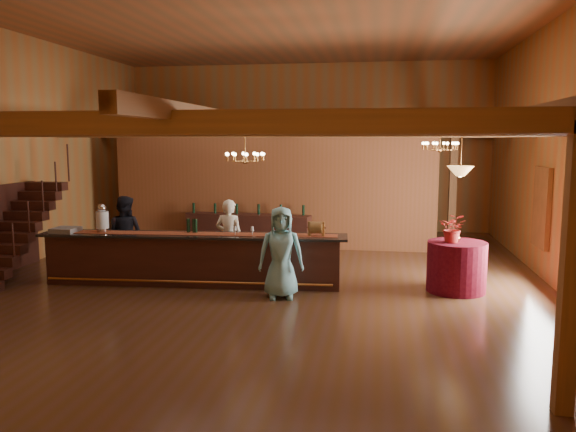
# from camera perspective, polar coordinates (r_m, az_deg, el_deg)

# --- Properties ---
(floor) EXTENTS (14.00, 14.00, 0.00)m
(floor) POSITION_cam_1_polar(r_m,az_deg,el_deg) (12.41, -2.42, -6.26)
(floor) COLOR #4F2F20
(floor) RESTS_ON ground
(ceiling) EXTENTS (14.00, 14.00, 0.00)m
(ceiling) POSITION_cam_1_polar(r_m,az_deg,el_deg) (12.30, -2.57, 19.46)
(ceiling) COLOR #A85F36
(ceiling) RESTS_ON wall_back
(wall_back) EXTENTS (12.00, 0.10, 5.50)m
(wall_back) POSITION_cam_1_polar(r_m,az_deg,el_deg) (18.95, 1.83, 6.98)
(wall_back) COLOR #B5672F
(wall_back) RESTS_ON floor
(wall_front) EXTENTS (12.00, 0.10, 5.50)m
(wall_front) POSITION_cam_1_polar(r_m,az_deg,el_deg) (5.38, -17.83, 4.71)
(wall_front) COLOR #B5672F
(wall_front) RESTS_ON floor
(wall_left) EXTENTS (0.10, 14.00, 5.50)m
(wall_left) POSITION_cam_1_polar(r_m,az_deg,el_deg) (14.50, -26.53, 5.94)
(wall_left) COLOR #B5672F
(wall_left) RESTS_ON floor
(wall_right) EXTENTS (0.10, 14.00, 5.50)m
(wall_right) POSITION_cam_1_polar(r_m,az_deg,el_deg) (12.32, 26.16, 5.79)
(wall_right) COLOR #B5672F
(wall_right) RESTS_ON floor
(beam_grid) EXTENTS (11.90, 13.90, 0.39)m
(beam_grid) POSITION_cam_1_polar(r_m,az_deg,el_deg) (12.54, -2.03, 8.84)
(beam_grid) COLOR #9F5E30
(beam_grid) RESTS_ON wall_left
(support_posts) EXTENTS (9.20, 10.20, 3.20)m
(support_posts) POSITION_cam_1_polar(r_m,az_deg,el_deg) (11.63, -2.96, 0.82)
(support_posts) COLOR #9F5E30
(support_posts) RESTS_ON floor
(partition_wall) EXTENTS (9.00, 0.18, 3.10)m
(partition_wall) POSITION_cam_1_polar(r_m,az_deg,el_deg) (15.64, -1.66, 2.42)
(partition_wall) COLOR brown
(partition_wall) RESTS_ON floor
(window_right_back) EXTENTS (0.12, 1.05, 1.75)m
(window_right_back) POSITION_cam_1_polar(r_m,az_deg,el_deg) (13.34, 24.41, 0.81)
(window_right_back) COLOR white
(window_right_back) RESTS_ON wall_right
(staircase) EXTENTS (1.00, 2.80, 2.00)m
(staircase) POSITION_cam_1_polar(r_m,az_deg,el_deg) (13.72, -26.02, -1.43)
(staircase) COLOR #3D1C15
(staircase) RESTS_ON floor
(backroom_boxes) EXTENTS (4.10, 0.60, 1.10)m
(backroom_boxes) POSITION_cam_1_polar(r_m,az_deg,el_deg) (17.68, 0.23, -0.30)
(backroom_boxes) COLOR #3D1C15
(backroom_boxes) RESTS_ON floor
(tasting_bar) EXTENTS (6.44, 1.23, 1.08)m
(tasting_bar) POSITION_cam_1_polar(r_m,az_deg,el_deg) (11.89, -9.61, -4.30)
(tasting_bar) COLOR #3D1C15
(tasting_bar) RESTS_ON floor
(beverage_dispenser) EXTENTS (0.26, 0.26, 0.60)m
(beverage_dispenser) POSITION_cam_1_polar(r_m,az_deg,el_deg) (12.45, -18.35, -0.25)
(beverage_dispenser) COLOR silver
(beverage_dispenser) RESTS_ON tasting_bar
(glass_rack_tray) EXTENTS (0.50, 0.50, 0.10)m
(glass_rack_tray) POSITION_cam_1_polar(r_m,az_deg,el_deg) (12.73, -21.66, -1.32)
(glass_rack_tray) COLOR gray
(glass_rack_tray) RESTS_ON tasting_bar
(raffle_drum) EXTENTS (0.34, 0.24, 0.30)m
(raffle_drum) POSITION_cam_1_polar(r_m,az_deg,el_deg) (11.32, 2.90, -1.20)
(raffle_drum) COLOR olive
(raffle_drum) RESTS_ON tasting_bar
(bar_bottle_0) EXTENTS (0.07, 0.07, 0.30)m
(bar_bottle_0) POSITION_cam_1_polar(r_m,az_deg,el_deg) (11.92, -10.08, -0.99)
(bar_bottle_0) COLOR black
(bar_bottle_0) RESTS_ON tasting_bar
(bar_bottle_1) EXTENTS (0.07, 0.07, 0.30)m
(bar_bottle_1) POSITION_cam_1_polar(r_m,az_deg,el_deg) (11.89, -9.52, -1.00)
(bar_bottle_1) COLOR black
(bar_bottle_1) RESTS_ON tasting_bar
(bar_bottle_2) EXTENTS (0.07, 0.07, 0.30)m
(bar_bottle_2) POSITION_cam_1_polar(r_m,az_deg,el_deg) (11.88, -9.37, -1.00)
(bar_bottle_2) COLOR black
(bar_bottle_2) RESTS_ON tasting_bar
(backbar_shelf) EXTENTS (3.53, 0.95, 0.98)m
(backbar_shelf) POSITION_cam_1_polar(r_m,az_deg,el_deg) (15.51, -4.09, -1.60)
(backbar_shelf) COLOR #3D1C15
(backbar_shelf) RESTS_ON floor
(round_table) EXTENTS (1.16, 1.16, 1.00)m
(round_table) POSITION_cam_1_polar(r_m,az_deg,el_deg) (11.68, 16.74, -4.96)
(round_table) COLOR maroon
(round_table) RESTS_ON floor
(chandelier_left) EXTENTS (0.80, 0.80, 0.70)m
(chandelier_left) POSITION_cam_1_polar(r_m,az_deg,el_deg) (11.57, -4.40, 6.03)
(chandelier_left) COLOR #B27337
(chandelier_left) RESTS_ON beam_grid
(chandelier_right) EXTENTS (0.80, 0.80, 0.49)m
(chandelier_right) POSITION_cam_1_polar(r_m,az_deg,el_deg) (13.38, 15.21, 6.90)
(chandelier_right) COLOR #B27337
(chandelier_right) RESTS_ON beam_grid
(pendant_lamp) EXTENTS (0.52, 0.52, 0.90)m
(pendant_lamp) POSITION_cam_1_polar(r_m,az_deg,el_deg) (11.42, 17.11, 4.40)
(pendant_lamp) COLOR #B27337
(pendant_lamp) RESTS_ON beam_grid
(bartender) EXTENTS (0.67, 0.48, 1.72)m
(bartender) POSITION_cam_1_polar(r_m,az_deg,el_deg) (12.39, -5.99, -2.25)
(bartender) COLOR white
(bartender) RESTS_ON floor
(staff_second) EXTENTS (0.89, 0.71, 1.77)m
(staff_second) POSITION_cam_1_polar(r_m,az_deg,el_deg) (13.12, -16.26, -1.86)
(staff_second) COLOR black
(staff_second) RESTS_ON floor
(guest) EXTENTS (0.95, 0.71, 1.76)m
(guest) POSITION_cam_1_polar(r_m,az_deg,el_deg) (10.66, -0.71, -3.74)
(guest) COLOR #7AC3CD
(guest) RESTS_ON floor
(floor_plant) EXTENTS (0.88, 0.77, 1.39)m
(floor_plant) POSITION_cam_1_polar(r_m,az_deg,el_deg) (15.69, 8.55, -0.80)
(floor_plant) COLOR #256C26
(floor_plant) RESTS_ON floor
(table_flowers) EXTENTS (0.62, 0.57, 0.57)m
(table_flowers) POSITION_cam_1_polar(r_m,az_deg,el_deg) (11.44, 16.42, -1.19)
(table_flowers) COLOR #AA2621
(table_flowers) RESTS_ON round_table
(table_vase) EXTENTS (0.19, 0.19, 0.32)m
(table_vase) POSITION_cam_1_polar(r_m,az_deg,el_deg) (11.56, 16.63, -1.74)
(table_vase) COLOR #B27337
(table_vase) RESTS_ON round_table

